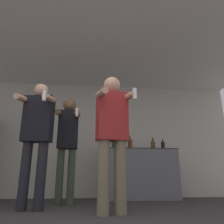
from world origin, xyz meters
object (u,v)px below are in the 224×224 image
at_px(bottle_red_label, 163,145).
at_px(person_woman_foreground, 112,132).
at_px(bottle_amber_bourbon, 130,144).
at_px(bottle_clear_vodka, 153,145).
at_px(bottle_green_wine, 113,143).
at_px(person_spectator_back, 68,138).
at_px(person_man_side, 37,132).
at_px(bottle_dark_rum, 119,144).

height_order(bottle_red_label, person_woman_foreground, person_woman_foreground).
distance_m(bottle_amber_bourbon, person_woman_foreground, 1.88).
distance_m(bottle_clear_vodka, bottle_amber_bourbon, 0.49).
relative_size(bottle_green_wine, person_spectator_back, 0.17).
xyz_separation_m(bottle_red_label, bottle_green_wine, (-1.06, -0.00, 0.03)).
bearing_deg(person_man_side, bottle_green_wine, 49.09).
bearing_deg(bottle_clear_vodka, bottle_green_wine, 180.00).
relative_size(bottle_amber_bourbon, person_man_side, 0.17).
distance_m(bottle_red_label, bottle_dark_rum, 0.95).
xyz_separation_m(person_woman_foreground, person_man_side, (-1.03, 0.39, 0.05)).
relative_size(bottle_dark_rum, bottle_green_wine, 0.99).
distance_m(bottle_red_label, bottle_amber_bourbon, 0.71).
relative_size(bottle_green_wine, person_woman_foreground, 0.17).
bearing_deg(bottle_amber_bourbon, bottle_clear_vodka, 0.00).
bearing_deg(person_man_side, bottle_red_label, 31.68).
bearing_deg(bottle_clear_vodka, bottle_dark_rum, 180.00).
distance_m(bottle_amber_bourbon, person_spectator_back, 1.45).
relative_size(bottle_clear_vodka, bottle_red_label, 1.17).
xyz_separation_m(bottle_amber_bourbon, person_man_side, (-1.57, -1.41, -0.07)).
relative_size(bottle_red_label, bottle_dark_rum, 0.80).
relative_size(bottle_dark_rum, bottle_amber_bourbon, 0.98).
xyz_separation_m(bottle_red_label, bottle_amber_bourbon, (-0.71, -0.00, 0.02)).
height_order(bottle_clear_vodka, bottle_dark_rum, bottle_dark_rum).
xyz_separation_m(bottle_green_wine, person_man_side, (-1.22, -1.41, -0.07)).
bearing_deg(person_spectator_back, person_woman_foreground, -56.22).
height_order(bottle_dark_rum, person_woman_foreground, person_woman_foreground).
distance_m(bottle_amber_bourbon, person_man_side, 2.11).
xyz_separation_m(bottle_clear_vodka, bottle_amber_bourbon, (-0.49, -0.00, 0.01)).
bearing_deg(person_woman_foreground, bottle_amber_bourbon, 73.08).
xyz_separation_m(bottle_clear_vodka, bottle_dark_rum, (-0.73, 0.00, 0.01)).
bearing_deg(person_spectator_back, bottle_red_label, 22.71).
height_order(bottle_amber_bourbon, bottle_green_wine, bottle_amber_bourbon).
distance_m(person_man_side, person_spectator_back, 0.71).
xyz_separation_m(bottle_green_wine, person_spectator_back, (-0.85, -0.80, -0.03)).
bearing_deg(person_woman_foreground, person_spectator_back, 123.78).
bearing_deg(person_woman_foreground, bottle_green_wine, 83.92).
xyz_separation_m(bottle_red_label, person_woman_foreground, (-1.25, -1.79, -0.10)).
distance_m(bottle_clear_vodka, person_spectator_back, 1.88).
xyz_separation_m(bottle_red_label, person_man_side, (-2.28, -1.41, -0.04)).
bearing_deg(bottle_dark_rum, bottle_clear_vodka, -0.00).
bearing_deg(bottle_dark_rum, person_spectator_back, -140.43).
relative_size(bottle_clear_vodka, bottle_dark_rum, 0.93).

